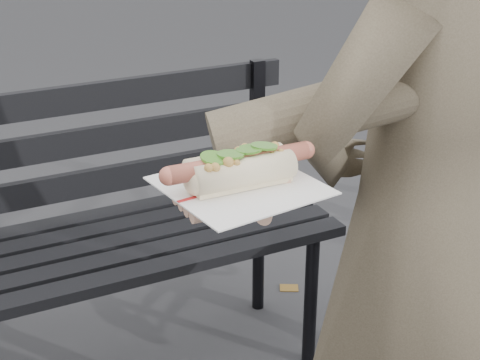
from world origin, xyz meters
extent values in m
cylinder|color=black|center=(0.72, 0.74, 0.23)|extent=(0.04, 0.04, 0.45)
cylinder|color=black|center=(0.72, 1.08, 0.23)|extent=(0.04, 0.04, 0.45)
cube|color=black|center=(0.05, 0.73, 0.47)|extent=(1.50, 0.07, 0.03)
cube|color=black|center=(0.05, 0.82, 0.47)|extent=(1.50, 0.07, 0.03)
cube|color=black|center=(0.05, 0.91, 0.47)|extent=(1.50, 0.07, 0.03)
cube|color=black|center=(0.05, 1.00, 0.47)|extent=(1.50, 0.07, 0.03)
cube|color=black|center=(0.05, 1.09, 0.47)|extent=(1.50, 0.07, 0.03)
cube|color=black|center=(0.72, 1.10, 0.67)|extent=(0.04, 0.03, 0.42)
cube|color=black|center=(0.05, 1.12, 0.57)|extent=(1.50, 0.02, 0.08)
cube|color=black|center=(0.05, 1.12, 0.70)|extent=(1.50, 0.02, 0.08)
cube|color=black|center=(0.05, 1.12, 0.83)|extent=(1.50, 0.02, 0.08)
imported|color=#463E2E|center=(0.51, 0.06, 0.82)|extent=(0.66, 0.50, 1.64)
cylinder|color=#463E2E|center=(0.36, 0.05, 1.11)|extent=(0.51, 0.23, 0.19)
cylinder|color=#D8A384|center=(0.13, -0.04, 1.04)|extent=(0.09, 0.08, 0.07)
ellipsoid|color=#D8A384|center=(0.09, -0.05, 1.04)|extent=(0.10, 0.11, 0.03)
cylinder|color=#D8A384|center=(0.03, -0.08, 1.04)|extent=(0.06, 0.02, 0.02)
cylinder|color=#D8A384|center=(0.03, -0.06, 1.04)|extent=(0.06, 0.02, 0.02)
cylinder|color=#D8A384|center=(0.03, -0.04, 1.04)|extent=(0.06, 0.02, 0.02)
cylinder|color=#D8A384|center=(0.03, -0.02, 1.04)|extent=(0.06, 0.02, 0.02)
cylinder|color=#D8A384|center=(0.10, -0.10, 1.04)|extent=(0.04, 0.05, 0.02)
cube|color=white|center=(0.09, -0.05, 1.05)|extent=(0.21, 0.21, 0.00)
cube|color=#B21E1E|center=(0.09, -0.05, 1.05)|extent=(0.19, 0.03, 0.00)
cylinder|color=#BF5E49|center=(0.09, -0.05, 1.09)|extent=(0.20, 0.02, 0.02)
sphere|color=#BF5E49|center=(-0.01, -0.05, 1.09)|extent=(0.03, 0.02, 0.02)
sphere|color=#BF5E49|center=(0.19, -0.05, 1.09)|extent=(0.03, 0.02, 0.02)
sphere|color=#9E6B2D|center=(0.11, -0.03, 1.10)|extent=(0.01, 0.01, 0.01)
sphere|color=#9E6B2D|center=(0.13, -0.05, 1.10)|extent=(0.01, 0.01, 0.01)
sphere|color=#9E6B2D|center=(0.05, -0.06, 1.10)|extent=(0.01, 0.01, 0.01)
sphere|color=#9E6B2D|center=(0.05, -0.07, 1.09)|extent=(0.01, 0.01, 0.01)
sphere|color=#9E6B2D|center=(0.04, -0.05, 1.09)|extent=(0.01, 0.01, 0.01)
sphere|color=#9E6B2D|center=(0.05, -0.03, 1.09)|extent=(0.01, 0.01, 0.01)
sphere|color=#9E6B2D|center=(0.05, -0.05, 1.09)|extent=(0.01, 0.01, 0.01)
sphere|color=#9E6B2D|center=(0.08, -0.03, 1.09)|extent=(0.01, 0.01, 0.01)
sphere|color=#9E6B2D|center=(0.13, -0.06, 1.09)|extent=(0.01, 0.01, 0.01)
sphere|color=#9E6B2D|center=(0.04, -0.05, 1.09)|extent=(0.01, 0.01, 0.01)
sphere|color=#9E6B2D|center=(0.08, -0.06, 1.09)|extent=(0.01, 0.01, 0.01)
sphere|color=#9E6B2D|center=(0.06, -0.04, 1.10)|extent=(0.01, 0.01, 0.01)
sphere|color=#9E6B2D|center=(0.15, -0.05, 1.09)|extent=(0.01, 0.01, 0.01)
sphere|color=#9E6B2D|center=(0.03, -0.07, 1.10)|extent=(0.01, 0.01, 0.01)
sphere|color=#9E6B2D|center=(0.06, -0.04, 1.09)|extent=(0.01, 0.01, 0.01)
sphere|color=#9E6B2D|center=(0.14, -0.05, 1.09)|extent=(0.01, 0.01, 0.01)
sphere|color=#9E6B2D|center=(0.13, -0.03, 1.10)|extent=(0.01, 0.01, 0.01)
sphere|color=#9E6B2D|center=(0.09, -0.03, 1.10)|extent=(0.01, 0.01, 0.01)
sphere|color=#9E6B2D|center=(0.07, -0.04, 1.09)|extent=(0.01, 0.01, 0.01)
sphere|color=#9E6B2D|center=(0.10, -0.03, 1.09)|extent=(0.01, 0.01, 0.01)
sphere|color=#9E6B2D|center=(0.07, -0.05, 1.09)|extent=(0.01, 0.01, 0.01)
sphere|color=#9E6B2D|center=(0.07, -0.07, 1.10)|extent=(0.01, 0.01, 0.01)
sphere|color=#9E6B2D|center=(0.06, -0.07, 1.10)|extent=(0.01, 0.01, 0.01)
sphere|color=#9E6B2D|center=(0.05, -0.03, 1.09)|extent=(0.01, 0.01, 0.01)
sphere|color=#9E6B2D|center=(0.03, -0.04, 1.09)|extent=(0.01, 0.01, 0.01)
sphere|color=#9E6B2D|center=(0.15, -0.04, 1.09)|extent=(0.01, 0.01, 0.01)
sphere|color=#9E6B2D|center=(0.04, -0.07, 1.10)|extent=(0.01, 0.01, 0.01)
sphere|color=#9E6B2D|center=(0.14, -0.06, 1.10)|extent=(0.01, 0.01, 0.01)
cylinder|color=#468524|center=(0.05, -0.05, 1.10)|extent=(0.04, 0.04, 0.01)
cylinder|color=#468524|center=(0.07, -0.05, 1.10)|extent=(0.04, 0.04, 0.01)
cylinder|color=#468524|center=(0.10, -0.05, 1.10)|extent=(0.04, 0.04, 0.01)
cylinder|color=#468524|center=(0.13, -0.05, 1.10)|extent=(0.04, 0.04, 0.01)
cube|color=brown|center=(0.87, 1.14, 0.00)|extent=(0.08, 0.07, 0.00)
cube|color=brown|center=(0.99, 1.62, 0.00)|extent=(0.06, 0.08, 0.00)
cube|color=brown|center=(0.54, 1.92, 0.00)|extent=(0.09, 0.08, 0.00)
camera|label=1|loc=(-0.30, -0.84, 1.45)|focal=55.00mm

